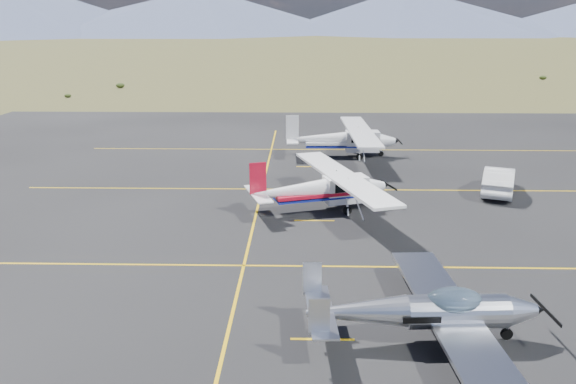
% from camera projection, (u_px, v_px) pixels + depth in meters
% --- Properties ---
extents(ground, '(1600.00, 1600.00, 0.00)m').
position_uv_depth(ground, '(400.00, 290.00, 20.77)').
color(ground, '#383D1C').
rests_on(ground, ground).
extents(apron, '(72.00, 72.00, 0.02)m').
position_uv_depth(apron, '(376.00, 225.00, 27.48)').
color(apron, black).
rests_on(apron, ground).
extents(aircraft_low_wing, '(7.15, 9.96, 2.16)m').
position_uv_depth(aircraft_low_wing, '(429.00, 312.00, 17.09)').
color(aircraft_low_wing, silver).
rests_on(aircraft_low_wing, apron).
extents(aircraft_cessna, '(7.64, 11.05, 2.83)m').
position_uv_depth(aircraft_cessna, '(322.00, 188.00, 29.21)').
color(aircraft_cessna, white).
rests_on(aircraft_cessna, apron).
extents(aircraft_plain, '(7.23, 12.08, 3.06)m').
position_uv_depth(aircraft_plain, '(343.00, 138.00, 41.14)').
color(aircraft_plain, silver).
rests_on(aircraft_plain, apron).
extents(sedan, '(3.19, 4.98, 1.55)m').
position_uv_depth(sedan, '(499.00, 180.00, 32.35)').
color(sedan, white).
rests_on(sedan, apron).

